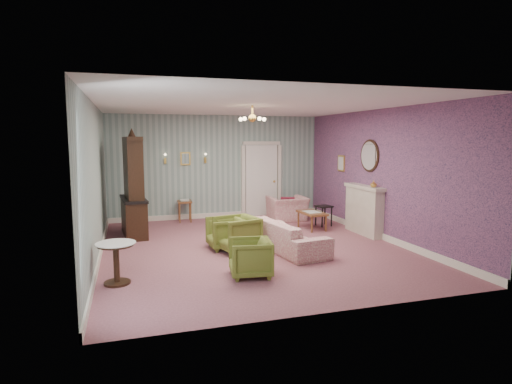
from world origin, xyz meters
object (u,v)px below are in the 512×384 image
object	(u,v)px
wingback_chair	(287,205)
coffee_table	(312,220)
side_table_black	(324,216)
olive_chair_b	(237,232)
sofa_chintz	(288,230)
olive_chair_a	(250,256)
fireplace	(364,210)
pedestal_table	(116,263)
dresser	(133,184)
olive_chair_c	(225,231)

from	to	relation	value
wingback_chair	coffee_table	xyz separation A→B (m)	(0.17, -1.25, -0.22)
wingback_chair	side_table_black	distance (m)	1.19
olive_chair_b	sofa_chintz	world-z (taller)	sofa_chintz
wingback_chair	coffee_table	distance (m)	1.28
olive_chair_a	fireplace	size ratio (longest dim) A/B	0.48
sofa_chintz	olive_chair_a	bearing A→B (deg)	129.87
olive_chair_a	fireplace	world-z (taller)	fireplace
side_table_black	olive_chair_b	bearing A→B (deg)	-148.16
olive_chair_a	pedestal_table	bearing A→B (deg)	-88.29
olive_chair_a	wingback_chair	size ratio (longest dim) A/B	0.68
sofa_chintz	side_table_black	xyz separation A→B (m)	(1.74, 1.92, -0.13)
sofa_chintz	coffee_table	xyz separation A→B (m)	(1.30, 1.68, -0.18)
sofa_chintz	dresser	bearing A→B (deg)	43.20
wingback_chair	pedestal_table	size ratio (longest dim) A/B	1.52
olive_chair_c	fireplace	bearing A→B (deg)	92.48
pedestal_table	olive_chair_a	bearing A→B (deg)	-6.63
wingback_chair	fireplace	size ratio (longest dim) A/B	0.72
wingback_chair	fireplace	distance (m)	2.38
fireplace	side_table_black	distance (m)	1.24
dresser	fireplace	xyz separation A→B (m)	(5.20, -1.45, -0.63)
olive_chair_c	dresser	size ratio (longest dim) A/B	0.29
olive_chair_b	dresser	size ratio (longest dim) A/B	0.32
olive_chair_a	pedestal_table	xyz separation A→B (m)	(-2.08, 0.24, -0.01)
olive_chair_a	olive_chair_b	distance (m)	1.59
olive_chair_c	side_table_black	bearing A→B (deg)	112.90
olive_chair_b	pedestal_table	bearing A→B (deg)	-72.82
olive_chair_c	wingback_chair	xyz separation A→B (m)	(2.31, 2.43, 0.09)
fireplace	coffee_table	world-z (taller)	fireplace
olive_chair_c	wingback_chair	distance (m)	3.36
olive_chair_c	coffee_table	world-z (taller)	olive_chair_c
olive_chair_b	wingback_chair	bearing A→B (deg)	128.52
olive_chair_a	wingback_chair	world-z (taller)	wingback_chair
olive_chair_c	pedestal_table	size ratio (longest dim) A/B	1.07
dresser	fireplace	world-z (taller)	dresser
coffee_table	dresser	bearing A→B (deg)	171.94
olive_chair_a	side_table_black	distance (m)	4.39
olive_chair_c	coffee_table	bearing A→B (deg)	112.42
olive_chair_a	olive_chair_b	xyz separation A→B (m)	(0.19, 1.58, 0.05)
olive_chair_b	coffee_table	world-z (taller)	olive_chair_b
olive_chair_a	coffee_table	world-z (taller)	olive_chair_a
sofa_chintz	side_table_black	bearing A→B (deg)	-51.19
olive_chair_c	pedestal_table	distance (m)	2.64
sofa_chintz	fireplace	size ratio (longest dim) A/B	1.47
side_table_black	fireplace	bearing A→B (deg)	-65.17
wingback_chair	pedestal_table	world-z (taller)	wingback_chair
dresser	pedestal_table	xyz separation A→B (m)	(-0.31, -3.40, -0.88)
olive_chair_a	olive_chair_c	bearing A→B (deg)	-171.91
olive_chair_b	olive_chair_c	xyz separation A→B (m)	(-0.18, 0.28, -0.03)
olive_chair_c	sofa_chintz	size ratio (longest dim) A/B	0.34
sofa_chintz	dresser	size ratio (longest dim) A/B	0.85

